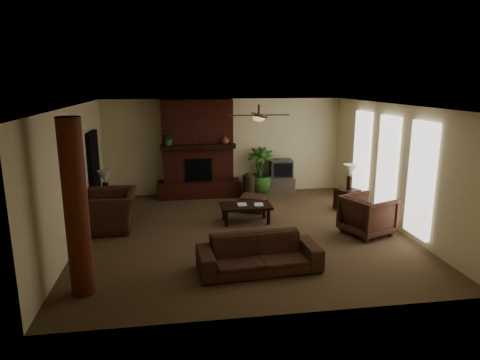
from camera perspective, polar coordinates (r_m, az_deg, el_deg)
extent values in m
plane|color=brown|center=(9.56, 0.36, -6.97)|extent=(7.00, 7.00, 0.00)
plane|color=silver|center=(8.99, 0.39, 10.02)|extent=(7.00, 7.00, 0.00)
plane|color=beige|center=(12.59, -2.13, 4.53)|extent=(7.00, 0.00, 7.00)
plane|color=beige|center=(5.86, 5.77, -5.79)|extent=(7.00, 0.00, 7.00)
plane|color=beige|center=(9.30, -21.44, 0.50)|extent=(0.00, 7.00, 7.00)
plane|color=beige|center=(10.31, 19.98, 1.79)|extent=(0.00, 7.00, 7.00)
cube|color=#572217|center=(12.28, -5.72, 4.25)|extent=(2.00, 0.50, 2.80)
cube|color=#572217|center=(12.42, -5.57, -1.18)|extent=(2.40, 0.70, 0.45)
cube|color=black|center=(12.13, -5.59, 1.36)|extent=(0.75, 0.04, 0.65)
cube|color=black|center=(11.99, -5.66, 4.52)|extent=(2.10, 0.28, 0.12)
cube|color=white|center=(11.70, 16.05, 3.11)|extent=(0.08, 0.85, 2.35)
cube|color=white|center=(10.47, 19.20, 1.74)|extent=(0.08, 0.85, 2.35)
cube|color=white|center=(9.28, 23.16, 0.00)|extent=(0.08, 0.85, 2.35)
cylinder|color=maroon|center=(6.91, -21.21, -3.68)|extent=(0.36, 0.36, 2.80)
cube|color=black|center=(11.09, -19.01, 0.78)|extent=(0.10, 1.00, 2.10)
cylinder|color=black|center=(9.36, 2.55, 9.40)|extent=(0.04, 0.04, 0.24)
cylinder|color=black|center=(9.37, 2.54, 8.67)|extent=(0.20, 0.20, 0.06)
ellipsoid|color=#F2BF72|center=(9.37, 2.54, 8.30)|extent=(0.26, 0.26, 0.14)
cube|color=black|center=(9.45, 4.95, 8.74)|extent=(0.55, 0.12, 0.01)
cube|color=black|center=(9.30, 0.09, 8.71)|extent=(0.55, 0.12, 0.01)
cube|color=black|center=(9.76, 2.08, 8.92)|extent=(0.12, 0.55, 0.01)
cube|color=black|center=(8.98, 3.04, 8.53)|extent=(0.12, 0.55, 0.01)
imported|color=#472B1E|center=(7.58, 2.57, -9.12)|extent=(2.20, 0.78, 0.85)
imported|color=#472B1E|center=(10.04, -17.12, -3.14)|extent=(0.91, 1.35, 1.15)
imported|color=#472B1E|center=(9.67, 16.84, -4.32)|extent=(1.16, 1.19, 0.96)
cube|color=black|center=(10.08, 0.78, -3.51)|extent=(1.20, 0.70, 0.06)
cube|color=black|center=(9.84, -1.87, -5.25)|extent=(0.07, 0.07, 0.37)
cube|color=black|center=(10.00, 3.85, -4.97)|extent=(0.07, 0.07, 0.37)
cube|color=black|center=(10.31, -2.21, -4.38)|extent=(0.07, 0.07, 0.37)
cube|color=black|center=(10.47, 3.26, -4.12)|extent=(0.07, 0.07, 0.37)
cube|color=#472B1E|center=(11.00, 1.76, -3.15)|extent=(0.78, 0.78, 0.40)
cube|color=#B9B9BB|center=(12.77, 5.56, -0.66)|extent=(0.95, 0.71, 0.50)
cube|color=#3A3A3D|center=(12.66, 5.57, 1.58)|extent=(0.69, 0.55, 0.52)
cube|color=black|center=(12.41, 5.87, 1.34)|extent=(0.52, 0.07, 0.40)
cylinder|color=#2E2319|center=(12.03, 1.17, -0.98)|extent=(0.34, 0.34, 0.70)
sphere|color=#2E2319|center=(11.97, 1.18, 0.18)|extent=(0.34, 0.34, 0.34)
imported|color=#325C24|center=(12.59, 2.69, -0.17)|extent=(1.01, 1.50, 0.78)
cube|color=black|center=(10.95, -17.47, -3.45)|extent=(0.50, 0.50, 0.55)
cylinder|color=black|center=(10.78, -17.62, -1.23)|extent=(0.17, 0.17, 0.35)
cone|color=beige|center=(10.71, -17.74, 0.45)|extent=(0.43, 0.43, 0.30)
cube|color=black|center=(11.43, 14.22, -2.54)|extent=(0.66, 0.66, 0.55)
cylinder|color=black|center=(11.35, 14.53, -0.32)|extent=(0.14, 0.14, 0.35)
cone|color=beige|center=(11.28, 14.62, 1.28)|extent=(0.37, 0.37, 0.30)
imported|color=#325C24|center=(11.91, -9.57, 5.43)|extent=(0.41, 0.45, 0.33)
imported|color=brown|center=(12.01, -2.00, 5.41)|extent=(0.28, 0.29, 0.22)
imported|color=#999999|center=(9.97, -0.34, -2.65)|extent=(0.22, 0.04, 0.29)
imported|color=#999999|center=(10.00, 1.94, -2.61)|extent=(0.21, 0.05, 0.29)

